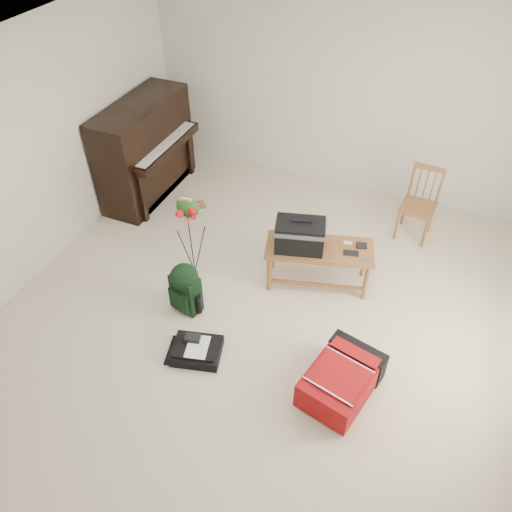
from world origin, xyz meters
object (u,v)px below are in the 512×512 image
at_px(dining_chair, 419,205).
at_px(flower_stand, 191,237).
at_px(piano, 146,152).
at_px(red_suitcase, 343,375).
at_px(bench, 307,237).
at_px(green_backpack, 185,286).
at_px(black_duffel, 197,350).

distance_m(dining_chair, flower_stand, 2.68).
bearing_deg(piano, dining_chair, 7.31).
bearing_deg(dining_chair, red_suitcase, -90.45).
xyz_separation_m(bench, red_suitcase, (0.76, -1.17, -0.44)).
bearing_deg(red_suitcase, dining_chair, 98.62).
distance_m(dining_chair, green_backpack, 2.89).
distance_m(red_suitcase, green_backpack, 1.76).
distance_m(piano, green_backpack, 2.28).
bearing_deg(black_duffel, dining_chair, 44.97).
xyz_separation_m(piano, green_backpack, (1.48, -1.71, -0.28)).
distance_m(bench, black_duffel, 1.58).
distance_m(bench, red_suitcase, 1.47).
bearing_deg(green_backpack, dining_chair, 62.43).
xyz_separation_m(dining_chair, red_suitcase, (-0.20, -2.45, -0.26)).
height_order(piano, flower_stand, piano).
bearing_deg(red_suitcase, bench, 136.36).
xyz_separation_m(green_backpack, flower_stand, (-0.19, 0.51, 0.19)).
relative_size(piano, flower_stand, 1.43).
bearing_deg(piano, bench, -18.85).
bearing_deg(green_backpack, flower_stand, 124.67).
bearing_deg(bench, green_backpack, -153.40).
bearing_deg(flower_stand, red_suitcase, -31.21).
distance_m(bench, green_backpack, 1.33).
height_order(dining_chair, flower_stand, flower_stand).
xyz_separation_m(piano, flower_stand, (1.30, -1.20, -0.09)).
bearing_deg(dining_chair, piano, -168.35).
height_order(bench, dining_chair, dining_chair).
distance_m(black_duffel, green_backpack, 0.67).
bearing_deg(dining_chair, flower_stand, -138.00).
bearing_deg(flower_stand, bench, 9.16).
relative_size(dining_chair, red_suitcase, 1.04).
relative_size(bench, dining_chair, 1.35).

